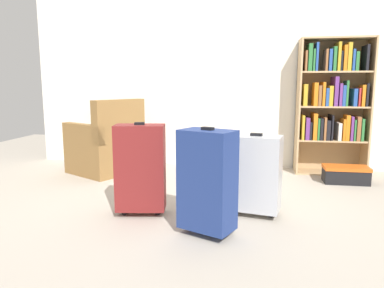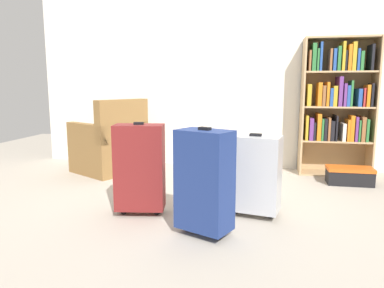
{
  "view_description": "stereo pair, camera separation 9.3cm",
  "coord_description": "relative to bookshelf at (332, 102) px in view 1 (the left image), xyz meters",
  "views": [
    {
      "loc": [
        0.58,
        -3.04,
        1.06
      ],
      "look_at": [
        0.07,
        0.06,
        0.55
      ],
      "focal_mm": 33.74,
      "sensor_mm": 36.0,
      "label": 1
    },
    {
      "loc": [
        0.67,
        -3.02,
        1.06
      ],
      "look_at": [
        0.07,
        0.06,
        0.55
      ],
      "focal_mm": 33.74,
      "sensor_mm": 36.0,
      "label": 2
    }
  ],
  "objects": [
    {
      "name": "back_wall",
      "position": [
        -1.52,
        0.23,
        0.43
      ],
      "size": [
        4.68,
        0.1,
        2.6
      ],
      "primitive_type": "cube",
      "color": "silver",
      "rests_on": "ground"
    },
    {
      "name": "mug",
      "position": [
        -2.24,
        -0.49,
        -0.82
      ],
      "size": [
        0.12,
        0.08,
        0.1
      ],
      "color": "white",
      "rests_on": "ground"
    },
    {
      "name": "suitcase_silver",
      "position": [
        -0.9,
        -1.61,
        -0.51
      ],
      "size": [
        0.45,
        0.33,
        0.68
      ],
      "color": "#B7BABF",
      "rests_on": "ground"
    },
    {
      "name": "suitcase_navy_blue",
      "position": [
        -1.23,
        -2.08,
        -0.47
      ],
      "size": [
        0.44,
        0.37,
        0.78
      ],
      "color": "navy",
      "rests_on": "ground"
    },
    {
      "name": "bookshelf",
      "position": [
        0.0,
        0.0,
        0.0
      ],
      "size": [
        0.81,
        0.34,
        1.6
      ],
      "color": "tan",
      "rests_on": "ground"
    },
    {
      "name": "ground_plane",
      "position": [
        -1.52,
        -1.49,
        -0.87
      ],
      "size": [
        8.18,
        8.18,
        0.0
      ],
      "primitive_type": "plane",
      "color": "#B2A899"
    },
    {
      "name": "suitcase_dark_red",
      "position": [
        -1.82,
        -1.76,
        -0.47
      ],
      "size": [
        0.43,
        0.27,
        0.77
      ],
      "color": "maroon",
      "rests_on": "ground"
    },
    {
      "name": "storage_box",
      "position": [
        0.1,
        -0.45,
        -0.77
      ],
      "size": [
        0.47,
        0.25,
        0.19
      ],
      "color": "black",
      "rests_on": "ground"
    },
    {
      "name": "armchair",
      "position": [
        -2.68,
        -0.41,
        -0.55
      ],
      "size": [
        0.95,
        0.95,
        0.9
      ],
      "color": "olive",
      "rests_on": "ground"
    }
  ]
}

